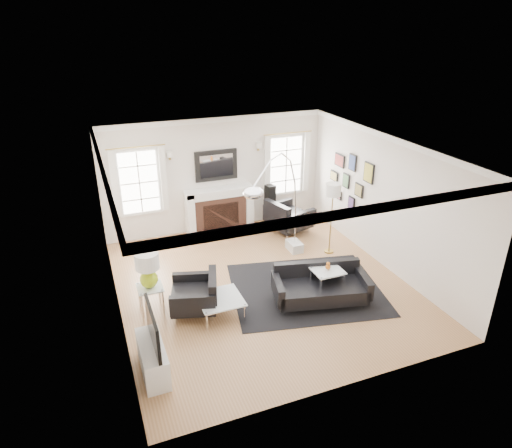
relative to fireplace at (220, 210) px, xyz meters
name	(u,v)px	position (x,y,z in m)	size (l,w,h in m)	color
floor	(262,285)	(0.00, -2.79, -0.54)	(6.00, 6.00, 0.00)	#996740
back_wall	(216,175)	(0.00, 0.21, 0.86)	(5.50, 0.04, 2.80)	silver
front_wall	(347,306)	(0.00, -5.79, 0.86)	(5.50, 0.04, 2.80)	silver
left_wall	(111,245)	(-2.75, -2.79, 0.86)	(0.04, 6.00, 2.80)	silver
right_wall	(384,202)	(2.75, -2.79, 0.86)	(0.04, 6.00, 2.80)	silver
ceiling	(263,148)	(0.00, -2.79, 2.26)	(5.50, 6.00, 0.02)	white
crown_molding	(263,152)	(0.00, -2.79, 2.20)	(5.50, 6.00, 0.12)	white
fireplace	(220,210)	(0.00, 0.00, 0.00)	(1.70, 0.69, 1.11)	white
mantel_mirror	(216,165)	(0.00, 0.16, 1.11)	(1.05, 0.07, 0.75)	black
window_left	(139,182)	(-1.85, 0.16, 0.92)	(1.24, 0.15, 1.62)	white
window_right	(286,165)	(1.85, 0.16, 0.92)	(1.24, 0.15, 1.62)	white
gallery_wall	(350,177)	(2.72, -1.50, 0.99)	(0.04, 1.73, 1.29)	black
tv_unit	(153,354)	(-2.44, -4.49, -0.21)	(0.35, 1.00, 1.09)	white
area_rug	(306,289)	(0.75, -3.26, -0.54)	(2.87, 2.39, 0.01)	black
sofa	(320,286)	(0.79, -3.71, -0.23)	(1.88, 1.18, 0.57)	black
armchair_left	(197,295)	(-1.43, -3.20, -0.20)	(1.02, 1.09, 0.61)	black
armchair_right	(287,218)	(1.53, -0.68, -0.16)	(1.13, 1.21, 0.68)	black
coffee_table	(220,300)	(-1.08, -3.45, -0.23)	(0.77, 0.77, 0.34)	silver
side_table_left	(150,292)	(-2.20, -2.86, -0.15)	(0.45, 0.45, 0.49)	silver
nesting_table	(327,276)	(0.95, -3.69, -0.05)	(0.56, 0.47, 0.62)	silver
gourd_lamp	(148,268)	(-2.20, -2.86, 0.34)	(0.43, 0.43, 0.68)	#A5C618
orange_vase	(328,266)	(0.95, -3.69, 0.16)	(0.10, 0.10, 0.15)	#CE681A
arc_floor_lamp	(277,208)	(0.50, -2.33, 0.87)	(1.84, 1.70, 2.61)	white
stick_floor_lamp	(333,193)	(1.96, -2.04, 0.89)	(0.33, 0.33, 1.65)	#AC8B3B
speaker_tower	(270,205)	(1.29, -0.14, 0.00)	(0.22, 0.22, 1.08)	black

